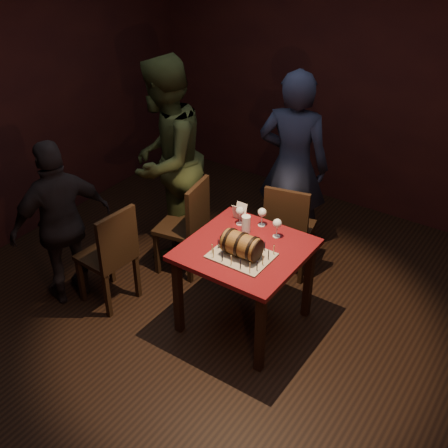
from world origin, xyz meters
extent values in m
plane|color=black|center=(0.00, 0.00, 0.00)|extent=(5.00, 5.00, 0.00)
cube|color=black|center=(0.00, 2.50, 1.40)|extent=(5.00, 0.04, 2.80)
cube|color=black|center=(-2.50, 0.00, 1.40)|extent=(0.04, 5.00, 2.80)
cube|color=#520D13|center=(0.11, 0.12, 0.73)|extent=(0.90, 0.90, 0.04)
cube|color=black|center=(-0.27, -0.26, 0.35)|extent=(0.06, 0.06, 0.71)
cube|color=black|center=(0.49, -0.26, 0.35)|extent=(0.06, 0.06, 0.71)
cube|color=black|center=(-0.27, 0.50, 0.35)|extent=(0.06, 0.06, 0.71)
cube|color=black|center=(0.49, 0.50, 0.35)|extent=(0.06, 0.06, 0.71)
cube|color=gray|center=(0.14, 0.01, 0.76)|extent=(0.45, 0.35, 0.01)
cylinder|color=brown|center=(0.14, 0.01, 0.85)|extent=(0.27, 0.18, 0.18)
cylinder|color=black|center=(0.04, 0.01, 0.85)|extent=(0.02, 0.20, 0.20)
cylinder|color=black|center=(0.14, 0.01, 0.85)|extent=(0.02, 0.20, 0.20)
cylinder|color=black|center=(0.24, 0.01, 0.85)|extent=(0.02, 0.20, 0.20)
cylinder|color=black|center=(0.00, 0.01, 0.85)|extent=(0.01, 0.17, 0.17)
cylinder|color=black|center=(0.28, 0.01, 0.85)|extent=(0.01, 0.17, 0.17)
cylinder|color=black|center=(-0.02, 0.01, 0.85)|extent=(0.04, 0.02, 0.02)
sphere|color=black|center=(-0.04, 0.01, 0.85)|extent=(0.03, 0.03, 0.03)
cylinder|color=#D7D080|center=(-0.01, -0.13, 0.80)|extent=(0.01, 0.01, 0.08)
cylinder|color=black|center=(-0.01, -0.13, 0.85)|extent=(0.00, 0.00, 0.01)
cylinder|color=black|center=(0.07, -0.13, 0.80)|extent=(0.01, 0.01, 0.08)
cylinder|color=black|center=(0.07, -0.13, 0.85)|extent=(0.00, 0.00, 0.01)
cylinder|color=#D7D080|center=(0.15, -0.13, 0.80)|extent=(0.01, 0.01, 0.08)
cylinder|color=black|center=(0.15, -0.13, 0.85)|extent=(0.00, 0.00, 0.01)
cylinder|color=black|center=(0.23, -0.13, 0.80)|extent=(0.01, 0.01, 0.08)
cylinder|color=black|center=(0.23, -0.13, 0.85)|extent=(0.00, 0.00, 0.01)
cylinder|color=#D7D080|center=(0.31, -0.13, 0.80)|extent=(0.01, 0.01, 0.08)
cylinder|color=black|center=(0.31, -0.13, 0.85)|extent=(0.00, 0.00, 0.01)
cylinder|color=black|center=(0.34, -0.08, 0.80)|extent=(0.01, 0.01, 0.08)
cylinder|color=black|center=(0.34, -0.08, 0.85)|extent=(0.00, 0.00, 0.01)
cylinder|color=#D7D080|center=(0.34, 0.00, 0.80)|extent=(0.01, 0.01, 0.08)
cylinder|color=black|center=(0.34, 0.00, 0.85)|extent=(0.00, 0.00, 0.01)
cylinder|color=black|center=(0.34, 0.08, 0.80)|extent=(0.01, 0.01, 0.08)
cylinder|color=black|center=(0.34, 0.08, 0.85)|extent=(0.00, 0.00, 0.01)
cylinder|color=#D7D080|center=(0.34, 0.16, 0.80)|extent=(0.01, 0.01, 0.08)
cylinder|color=black|center=(0.34, 0.16, 0.85)|extent=(0.00, 0.00, 0.01)
cylinder|color=black|center=(0.26, 0.16, 0.80)|extent=(0.01, 0.01, 0.08)
cylinder|color=black|center=(0.26, 0.16, 0.85)|extent=(0.00, 0.00, 0.01)
cylinder|color=#D7D080|center=(0.18, 0.16, 0.80)|extent=(0.01, 0.01, 0.08)
cylinder|color=black|center=(0.18, 0.16, 0.85)|extent=(0.00, 0.00, 0.01)
cylinder|color=black|center=(0.10, 0.16, 0.80)|extent=(0.01, 0.01, 0.08)
cylinder|color=black|center=(0.10, 0.16, 0.85)|extent=(0.00, 0.00, 0.01)
cylinder|color=#D7D080|center=(0.02, 0.16, 0.80)|extent=(0.01, 0.01, 0.08)
cylinder|color=black|center=(0.02, 0.16, 0.85)|extent=(0.00, 0.00, 0.01)
cylinder|color=black|center=(-0.05, 0.15, 0.80)|extent=(0.01, 0.01, 0.08)
cylinder|color=black|center=(-0.05, 0.15, 0.85)|extent=(0.00, 0.00, 0.01)
cylinder|color=#D7D080|center=(-0.05, 0.07, 0.80)|extent=(0.01, 0.01, 0.08)
cylinder|color=black|center=(-0.05, 0.07, 0.85)|extent=(0.00, 0.00, 0.01)
cylinder|color=black|center=(-0.05, -0.01, 0.80)|extent=(0.01, 0.01, 0.08)
cylinder|color=black|center=(-0.05, -0.01, 0.85)|extent=(0.00, 0.00, 0.01)
cylinder|color=#D7D080|center=(-0.05, -0.09, 0.80)|extent=(0.01, 0.01, 0.08)
cylinder|color=black|center=(-0.05, -0.09, 0.85)|extent=(0.00, 0.00, 0.01)
cylinder|color=silver|center=(-0.12, 0.39, 0.75)|extent=(0.06, 0.06, 0.01)
cylinder|color=silver|center=(-0.12, 0.39, 0.80)|extent=(0.01, 0.01, 0.09)
sphere|color=silver|center=(-0.12, 0.39, 0.88)|extent=(0.07, 0.07, 0.07)
sphere|color=#591114|center=(-0.12, 0.39, 0.87)|extent=(0.05, 0.05, 0.05)
cylinder|color=silver|center=(0.04, 0.47, 0.75)|extent=(0.06, 0.06, 0.01)
cylinder|color=silver|center=(0.04, 0.47, 0.80)|extent=(0.01, 0.01, 0.09)
sphere|color=silver|center=(0.04, 0.47, 0.88)|extent=(0.07, 0.07, 0.07)
cylinder|color=silver|center=(0.23, 0.39, 0.75)|extent=(0.06, 0.06, 0.01)
cylinder|color=silver|center=(0.23, 0.39, 0.80)|extent=(0.01, 0.01, 0.09)
sphere|color=silver|center=(0.23, 0.39, 0.88)|extent=(0.07, 0.07, 0.07)
sphere|color=#BF594C|center=(0.23, 0.39, 0.87)|extent=(0.05, 0.05, 0.05)
cylinder|color=silver|center=(-0.01, 0.31, 0.82)|extent=(0.07, 0.07, 0.15)
cylinder|color=#9E5414|center=(-0.01, 0.31, 0.81)|extent=(0.06, 0.06, 0.11)
cylinder|color=white|center=(-0.01, 0.31, 0.87)|extent=(0.06, 0.06, 0.02)
cube|color=black|center=(0.04, 0.99, 0.45)|extent=(0.48, 0.48, 0.04)
cube|color=black|center=(0.17, 1.19, 0.21)|extent=(0.04, 0.04, 0.43)
cube|color=black|center=(-0.16, 1.12, 0.21)|extent=(0.04, 0.04, 0.43)
cube|color=black|center=(0.25, 0.86, 0.21)|extent=(0.04, 0.04, 0.43)
cube|color=black|center=(-0.09, 0.79, 0.21)|extent=(0.04, 0.04, 0.43)
cube|color=black|center=(0.08, 0.82, 0.70)|extent=(0.40, 0.13, 0.46)
cube|color=black|center=(-0.79, 0.44, 0.45)|extent=(0.47, 0.47, 0.04)
cube|color=black|center=(-0.99, 0.58, 0.21)|extent=(0.04, 0.04, 0.43)
cube|color=black|center=(-0.93, 0.25, 0.21)|extent=(0.04, 0.04, 0.43)
cube|color=black|center=(-0.65, 0.64, 0.21)|extent=(0.04, 0.04, 0.43)
cube|color=black|center=(-0.59, 0.31, 0.21)|extent=(0.04, 0.04, 0.43)
cube|color=black|center=(-0.61, 0.48, 0.70)|extent=(0.11, 0.40, 0.46)
cube|color=black|center=(-1.03, -0.28, 0.45)|extent=(0.43, 0.43, 0.04)
cube|color=black|center=(-1.19, -0.09, 0.21)|extent=(0.04, 0.04, 0.43)
cube|color=black|center=(-1.21, -0.43, 0.21)|extent=(0.04, 0.04, 0.43)
cube|color=black|center=(-0.85, -0.12, 0.21)|extent=(0.04, 0.04, 0.43)
cube|color=black|center=(-0.87, -0.46, 0.21)|extent=(0.04, 0.04, 0.43)
cube|color=black|center=(-0.85, -0.29, 0.70)|extent=(0.07, 0.40, 0.46)
imported|color=#1C2138|center=(-0.13, 1.30, 0.91)|extent=(0.74, 0.58, 1.81)
imported|color=#30391C|center=(-1.11, 0.65, 0.96)|extent=(0.94, 1.08, 1.91)
imported|color=black|center=(-1.35, -0.42, 0.74)|extent=(0.62, 0.93, 1.47)
camera|label=1|loc=(1.99, -2.90, 3.19)|focal=45.00mm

